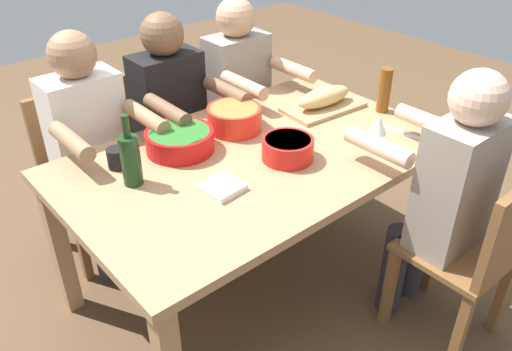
{
  "coord_description": "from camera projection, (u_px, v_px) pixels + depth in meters",
  "views": [
    {
      "loc": [
        -1.25,
        -1.46,
        1.84
      ],
      "look_at": [
        0.0,
        0.0,
        0.63
      ],
      "focal_mm": 36.54,
      "sensor_mm": 36.0,
      "label": 1
    }
  ],
  "objects": [
    {
      "name": "diner_far_left",
      "position": [
        92.0,
        140.0,
        2.4
      ],
      "size": [
        0.41,
        0.53,
        1.2
      ],
      "color": "#2D2D38",
      "rests_on": "ground_plane"
    },
    {
      "name": "diner_near_right",
      "position": [
        446.0,
        187.0,
        2.07
      ],
      "size": [
        0.41,
        0.53,
        1.2
      ],
      "color": "#2D2D38",
      "rests_on": "ground_plane"
    },
    {
      "name": "cutting_board",
      "position": [
        323.0,
        107.0,
        2.59
      ],
      "size": [
        0.42,
        0.25,
        0.02
      ],
      "primitive_type": "cube",
      "rotation": [
        0.0,
        0.0,
        -0.08
      ],
      "color": "tan",
      "rests_on": "dining_table"
    },
    {
      "name": "serving_bowl_greens",
      "position": [
        180.0,
        139.0,
        2.21
      ],
      "size": [
        0.29,
        0.29,
        0.09
      ],
      "color": "red",
      "rests_on": "dining_table"
    },
    {
      "name": "chair_far_left",
      "position": [
        83.0,
        165.0,
        2.63
      ],
      "size": [
        0.4,
        0.4,
        0.85
      ],
      "color": "brown",
      "rests_on": "ground_plane"
    },
    {
      "name": "cup_far_left",
      "position": [
        117.0,
        158.0,
        2.1
      ],
      "size": [
        0.08,
        0.08,
        0.09
      ],
      "primitive_type": "cylinder",
      "color": "black",
      "rests_on": "dining_table"
    },
    {
      "name": "wine_glass",
      "position": [
        378.0,
        126.0,
        2.18
      ],
      "size": [
        0.08,
        0.08,
        0.17
      ],
      "color": "silver",
      "rests_on": "dining_table"
    },
    {
      "name": "bread_loaf",
      "position": [
        324.0,
        97.0,
        2.56
      ],
      "size": [
        0.33,
        0.13,
        0.09
      ],
      "primitive_type": "ellipsoid",
      "rotation": [
        0.0,
        0.0,
        -0.08
      ],
      "color": "tan",
      "rests_on": "cutting_board"
    },
    {
      "name": "carving_knife",
      "position": [
        406.0,
        134.0,
        2.36
      ],
      "size": [
        0.05,
        0.23,
        0.01
      ],
      "primitive_type": "cube",
      "rotation": [
        0.0,
        0.0,
        1.69
      ],
      "color": "silver",
      "rests_on": "dining_table"
    },
    {
      "name": "chair_far_right",
      "position": [
        223.0,
        115.0,
        3.13
      ],
      "size": [
        0.4,
        0.4,
        0.85
      ],
      "color": "brown",
      "rests_on": "ground_plane"
    },
    {
      "name": "diner_far_center",
      "position": [
        174.0,
        113.0,
        2.65
      ],
      "size": [
        0.41,
        0.53,
        1.2
      ],
      "color": "#2D2D38",
      "rests_on": "ground_plane"
    },
    {
      "name": "napkin_stack",
      "position": [
        222.0,
        187.0,
        1.97
      ],
      "size": [
        0.15,
        0.15,
        0.02
      ],
      "primitive_type": "cube",
      "rotation": [
        0.0,
        0.0,
        0.11
      ],
      "color": "white",
      "rests_on": "dining_table"
    },
    {
      "name": "wine_bottle",
      "position": [
        131.0,
        159.0,
        1.96
      ],
      "size": [
        0.08,
        0.08,
        0.29
      ],
      "color": "#193819",
      "rests_on": "dining_table"
    },
    {
      "name": "ground_plane",
      "position": [
        256.0,
        282.0,
        2.61
      ],
      "size": [
        8.0,
        8.0,
        0.0
      ],
      "primitive_type": "plane",
      "color": "brown"
    },
    {
      "name": "chair_near_right",
      "position": [
        477.0,
        251.0,
        2.07
      ],
      "size": [
        0.4,
        0.4,
        0.85
      ],
      "color": "brown",
      "rests_on": "ground_plane"
    },
    {
      "name": "serving_bowl_fruit",
      "position": [
        234.0,
        117.0,
        2.37
      ],
      "size": [
        0.25,
        0.25,
        0.11
      ],
      "color": "red",
      "rests_on": "dining_table"
    },
    {
      "name": "beer_bottle",
      "position": [
        384.0,
        90.0,
        2.52
      ],
      "size": [
        0.06,
        0.06,
        0.22
      ],
      "primitive_type": "cylinder",
      "color": "brown",
      "rests_on": "dining_table"
    },
    {
      "name": "chair_far_center",
      "position": [
        159.0,
        138.0,
        2.88
      ],
      "size": [
        0.4,
        0.4,
        0.85
      ],
      "color": "brown",
      "rests_on": "ground_plane"
    },
    {
      "name": "diner_far_right",
      "position": [
        242.0,
        91.0,
        2.9
      ],
      "size": [
        0.41,
        0.53,
        1.2
      ],
      "color": "#2D2D38",
      "rests_on": "ground_plane"
    },
    {
      "name": "dining_table",
      "position": [
        256.0,
        170.0,
        2.26
      ],
      "size": [
        1.63,
        1.01,
        0.74
      ],
      "color": "#A87F56",
      "rests_on": "ground_plane"
    },
    {
      "name": "serving_bowl_salad",
      "position": [
        288.0,
        147.0,
        2.15
      ],
      "size": [
        0.22,
        0.22,
        0.09
      ],
      "color": "red",
      "rests_on": "dining_table"
    }
  ]
}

